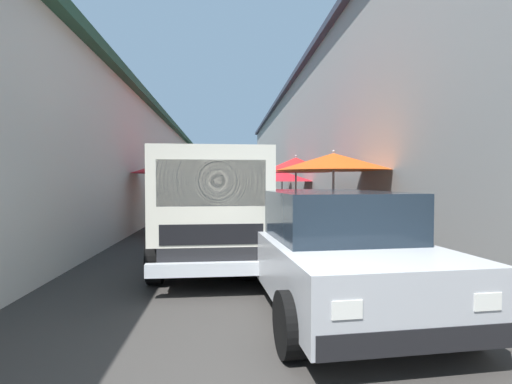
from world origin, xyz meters
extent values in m
plane|color=#33302D|center=(13.50, 0.00, 0.00)|extent=(90.00, 90.00, 0.00)
cube|color=beige|center=(15.75, 6.75, 2.15)|extent=(49.50, 7.00, 4.31)
cube|color=#284C38|center=(15.75, 6.75, 4.43)|extent=(49.80, 7.50, 0.24)
cube|color=gray|center=(15.75, -6.75, 3.49)|extent=(49.50, 7.00, 6.97)
cube|color=#383D4C|center=(15.75, -6.75, 7.09)|extent=(49.80, 7.50, 0.24)
cylinder|color=#9E9EA3|center=(6.31, -2.17, 1.13)|extent=(0.06, 0.06, 2.27)
cone|color=#D84C14|center=(6.31, -2.17, 2.06)|extent=(2.88, 2.88, 0.43)
sphere|color=#9E9EA3|center=(6.31, -2.17, 2.31)|extent=(0.07, 0.07, 0.07)
cube|color=brown|center=(6.27, -2.28, 0.40)|extent=(0.85, 0.67, 0.79)
sphere|color=orange|center=(6.33, -2.21, 0.84)|extent=(0.09, 0.09, 0.09)
sphere|color=orange|center=(6.08, -2.23, 0.84)|extent=(0.09, 0.09, 0.09)
sphere|color=orange|center=(6.05, -2.43, 0.84)|extent=(0.09, 0.09, 0.09)
cylinder|color=#9E9EA3|center=(8.94, -1.74, 1.16)|extent=(0.06, 0.06, 2.33)
cone|color=red|center=(8.94, -1.74, 2.09)|extent=(2.18, 2.18, 0.47)
sphere|color=#9E9EA3|center=(8.94, -1.74, 2.37)|extent=(0.07, 0.07, 0.07)
cube|color=olive|center=(8.71, -1.58, 0.36)|extent=(0.96, 0.58, 0.72)
sphere|color=orange|center=(8.59, -1.60, 0.77)|extent=(0.09, 0.09, 0.09)
sphere|color=orange|center=(8.82, -1.71, 0.77)|extent=(0.09, 0.09, 0.09)
sphere|color=orange|center=(8.83, -1.52, 0.77)|extent=(0.09, 0.09, 0.09)
sphere|color=orange|center=(8.78, -1.73, 0.77)|extent=(0.09, 0.09, 0.09)
sphere|color=orange|center=(8.45, -1.68, 0.77)|extent=(0.09, 0.09, 0.09)
cylinder|color=#9E9EA3|center=(13.77, -2.05, 1.01)|extent=(0.06, 0.06, 2.03)
cone|color=red|center=(13.77, -2.05, 1.79)|extent=(2.84, 2.84, 0.46)
sphere|color=#9E9EA3|center=(13.77, -2.05, 2.07)|extent=(0.07, 0.07, 0.07)
cube|color=brown|center=(13.92, -2.06, 0.42)|extent=(0.95, 0.67, 0.84)
sphere|color=orange|center=(13.66, -1.94, 0.88)|extent=(0.09, 0.09, 0.09)
sphere|color=orange|center=(14.11, -2.05, 0.88)|extent=(0.09, 0.09, 0.09)
sphere|color=orange|center=(14.15, -2.26, 0.88)|extent=(0.09, 0.09, 0.09)
sphere|color=orange|center=(13.92, -1.95, 0.94)|extent=(0.09, 0.09, 0.09)
sphere|color=orange|center=(14.24, -1.97, 0.88)|extent=(0.09, 0.09, 0.09)
sphere|color=orange|center=(14.05, -2.11, 0.88)|extent=(0.09, 0.09, 0.09)
cylinder|color=#9E9EA3|center=(18.16, -1.77, 1.12)|extent=(0.06, 0.06, 2.24)
cone|color=red|center=(18.16, -1.77, 2.06)|extent=(2.70, 2.70, 0.35)
sphere|color=#9E9EA3|center=(18.16, -1.77, 2.28)|extent=(0.07, 0.07, 0.07)
cube|color=olive|center=(18.36, -1.71, 0.42)|extent=(0.91, 0.68, 0.84)
sphere|color=orange|center=(18.38, -1.68, 0.88)|extent=(0.09, 0.09, 0.09)
sphere|color=orange|center=(18.05, -1.79, 0.94)|extent=(0.09, 0.09, 0.09)
sphere|color=orange|center=(18.42, -1.78, 0.88)|extent=(0.09, 0.09, 0.09)
sphere|color=orange|center=(18.37, -1.58, 0.88)|extent=(0.09, 0.09, 0.09)
sphere|color=orange|center=(18.24, -1.91, 0.88)|extent=(0.09, 0.09, 0.09)
sphere|color=orange|center=(18.41, -1.67, 0.88)|extent=(0.09, 0.09, 0.09)
cylinder|color=#9E9EA3|center=(8.83, 2.00, 1.12)|extent=(0.06, 0.06, 2.25)
cone|color=red|center=(8.83, 2.00, 2.03)|extent=(2.65, 2.65, 0.43)
sphere|color=#9E9EA3|center=(8.83, 2.00, 2.29)|extent=(0.07, 0.07, 0.07)
cube|color=#9E7547|center=(8.69, 1.84, 0.38)|extent=(0.90, 0.64, 0.76)
sphere|color=orange|center=(8.76, 2.05, 0.81)|extent=(0.09, 0.09, 0.09)
sphere|color=orange|center=(8.73, 1.78, 0.81)|extent=(0.09, 0.09, 0.09)
sphere|color=orange|center=(8.81, 1.78, 0.86)|extent=(0.09, 0.09, 0.09)
sphere|color=orange|center=(8.90, 1.88, 0.81)|extent=(0.09, 0.09, 0.09)
sphere|color=orange|center=(8.58, 1.74, 0.81)|extent=(0.09, 0.09, 0.09)
cube|color=#ADAFB5|center=(1.99, -0.85, 0.57)|extent=(4.02, 2.01, 0.64)
cube|color=#19232D|center=(2.14, -0.84, 1.17)|extent=(2.45, 1.68, 0.56)
cube|color=black|center=(0.08, -0.99, 0.35)|extent=(0.22, 1.65, 0.20)
cube|color=silver|center=(0.11, -1.57, 0.63)|extent=(0.08, 0.24, 0.14)
cube|color=silver|center=(0.02, -0.41, 0.63)|extent=(0.08, 0.24, 0.14)
cylinder|color=black|center=(0.73, -1.80, 0.30)|extent=(0.61, 0.24, 0.60)
cylinder|color=black|center=(0.60, -0.09, 0.30)|extent=(0.61, 0.24, 0.60)
cylinder|color=black|center=(3.37, -1.61, 0.30)|extent=(0.61, 0.24, 0.60)
cylinder|color=black|center=(3.25, 0.11, 0.30)|extent=(0.61, 0.24, 0.60)
cube|color=black|center=(4.78, 0.72, 0.50)|extent=(4.83, 1.56, 0.36)
cube|color=beige|center=(3.14, 0.68, 1.38)|extent=(1.57, 1.78, 1.40)
cube|color=#19232D|center=(2.41, 0.67, 1.55)|extent=(0.09, 1.47, 0.63)
cube|color=#19232D|center=(3.14, 0.68, 1.55)|extent=(1.08, 1.79, 0.45)
cube|color=black|center=(2.40, 0.67, 0.86)|extent=(0.09, 1.40, 0.28)
cube|color=silver|center=(2.32, 0.67, 0.40)|extent=(0.15, 1.75, 0.18)
cube|color=gray|center=(5.61, -0.09, 0.93)|extent=(3.16, 0.12, 0.50)
cube|color=gray|center=(5.58, 1.55, 0.93)|extent=(3.16, 0.12, 0.50)
cube|color=gray|center=(7.15, 0.76, 0.93)|extent=(0.09, 1.65, 0.50)
cylinder|color=black|center=(3.16, -0.19, 0.36)|extent=(0.72, 0.23, 0.72)
cylinder|color=black|center=(3.13, 1.56, 0.36)|extent=(0.72, 0.23, 0.72)
cylinder|color=black|center=(6.23, -0.13, 0.36)|extent=(0.72, 0.23, 0.72)
cylinder|color=black|center=(6.20, 1.62, 0.36)|extent=(0.72, 0.23, 0.72)
cylinder|color=navy|center=(10.98, 1.17, 0.38)|extent=(0.14, 0.14, 0.76)
cylinder|color=navy|center=(11.05, 1.31, 0.38)|extent=(0.14, 0.14, 0.76)
cube|color=#D8C666|center=(11.01, 1.24, 1.04)|extent=(0.39, 0.48, 0.57)
sphere|color=tan|center=(11.01, 1.24, 1.43)|extent=(0.21, 0.21, 0.21)
cylinder|color=#D8C666|center=(10.89, 1.00, 1.07)|extent=(0.08, 0.08, 0.51)
cylinder|color=#D8C666|center=(11.14, 1.48, 1.07)|extent=(0.08, 0.08, 0.51)
cylinder|color=black|center=(7.67, 1.57, 0.22)|extent=(0.45, 0.16, 0.44)
cylinder|color=black|center=(6.43, 1.37, 0.22)|extent=(0.45, 0.18, 0.44)
cube|color=silver|center=(7.00, 1.46, 0.27)|extent=(0.93, 0.42, 0.08)
ellipsoid|color=black|center=(6.70, 1.41, 0.64)|extent=(0.59, 0.34, 0.20)
cube|color=silver|center=(7.62, 1.56, 0.67)|extent=(0.19, 0.34, 0.56)
cylinder|color=silver|center=(7.55, 1.55, 0.77)|extent=(0.28, 0.10, 0.68)
cylinder|color=black|center=(7.47, 1.54, 1.12)|extent=(0.55, 0.12, 0.04)
cylinder|color=#194CB2|center=(10.30, 0.58, 0.42)|extent=(0.30, 0.30, 0.03)
cylinder|color=#194CB2|center=(10.41, 0.58, 0.21)|extent=(0.04, 0.04, 0.42)
cylinder|color=#194CB2|center=(10.30, 0.69, 0.21)|extent=(0.04, 0.04, 0.42)
cylinder|color=#194CB2|center=(10.19, 0.58, 0.21)|extent=(0.04, 0.04, 0.42)
cylinder|color=#194CB2|center=(10.30, 0.47, 0.21)|extent=(0.04, 0.04, 0.42)
camera|label=1|loc=(-2.65, 0.49, 1.58)|focal=26.06mm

